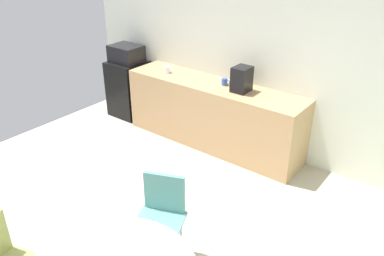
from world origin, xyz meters
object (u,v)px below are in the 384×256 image
chair_teal (162,209)px  mug_green (225,82)px  mini_fridge (129,88)px  microwave (126,54)px  coffee_maker (242,79)px  mug_white (168,69)px

chair_teal → mug_green: mug_green is taller
mini_fridge → microwave: (0.00, 0.00, 0.57)m
chair_teal → coffee_maker: bearing=102.2°
microwave → coffee_maker: bearing=0.0°
mug_white → mini_fridge: bearing=178.1°
mug_green → chair_teal: bearing=-70.8°
mini_fridge → microwave: bearing=0.0°
mini_fridge → mug_white: 1.00m
mini_fridge → chair_teal: size_ratio=1.07×
mini_fridge → mug_white: size_ratio=6.87×
mug_white → coffee_maker: 1.21m
microwave → mug_green: 1.79m
mug_green → microwave: bearing=-178.2°
microwave → coffee_maker: (2.07, 0.00, 0.04)m
chair_teal → mug_white: bearing=129.5°
mini_fridge → microwave: size_ratio=1.85×
coffee_maker → chair_teal: bearing=-77.8°
mug_green → coffee_maker: coffee_maker is taller
microwave → mug_white: microwave is taller
mug_white → microwave: bearing=178.1°
mini_fridge → mug_white: (0.87, -0.03, 0.50)m
mug_white → chair_teal: bearing=-50.5°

